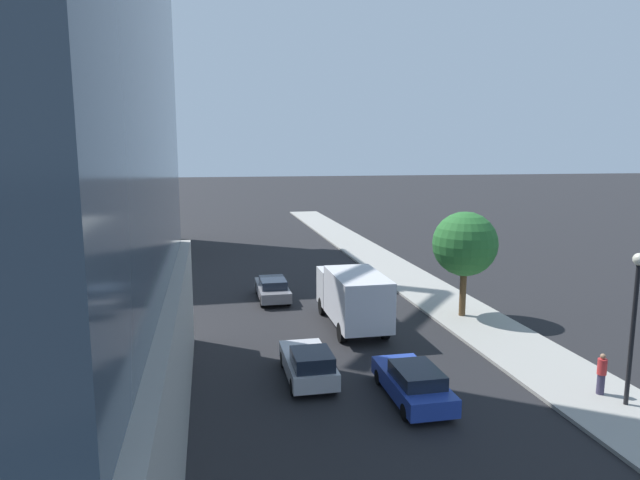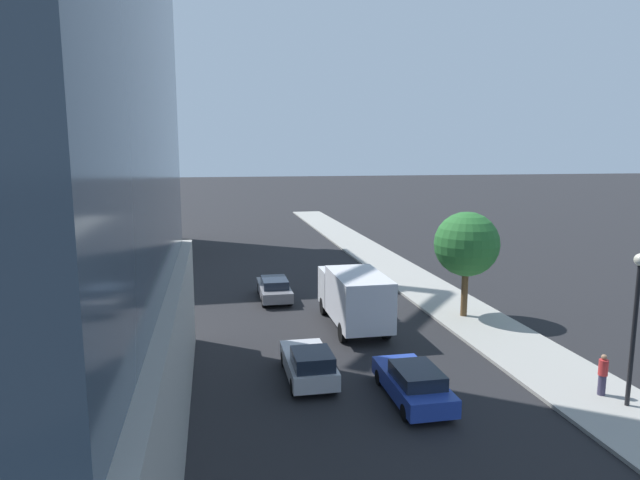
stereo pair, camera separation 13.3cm
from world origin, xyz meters
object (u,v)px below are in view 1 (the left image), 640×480
Objects in this scene: street_lamp at (635,306)px; car_silver at (308,364)px; street_tree at (465,244)px; pedestrian_red_shirt at (602,374)px; car_blue at (413,383)px; car_gray at (272,288)px; box_truck at (353,295)px; construction_building at (66,82)px.

street_lamp is 1.32× the size of car_silver.
street_tree reaches higher than car_silver.
pedestrian_red_shirt is at bearing -19.26° from car_silver.
car_gray is at bearing 103.12° from car_blue.
pedestrian_red_shirt is at bearing -54.78° from box_truck.
car_silver is at bearing 156.89° from street_lamp.
box_truck is (0.00, 8.72, 1.04)m from car_blue.
street_lamp is at bearing -57.79° from car_gray.
car_silver is at bearing 144.71° from car_blue.
construction_building is 6.75× the size of street_lamp.
pedestrian_red_shirt is at bearing -53.84° from construction_building.
street_tree is 1.38× the size of car_silver.
street_tree is 3.67× the size of pedestrian_red_shirt.
street_lamp is 8.23m from car_blue.
car_blue is 2.83× the size of pedestrian_red_shirt.
car_blue is (3.50, -15.03, -0.02)m from car_gray.
car_silver is at bearing -119.28° from box_truck.
construction_building is 5.52× the size of box_truck.
box_truck is (-6.40, -0.41, -2.43)m from street_tree.
street_lamp is 13.25m from box_truck.
pedestrian_red_shirt is (10.50, -3.67, 0.21)m from car_silver.
car_blue is at bearing -61.04° from construction_building.
street_lamp reaches higher than car_silver.
car_silver is at bearing -90.00° from car_gray.
car_gray is (15.60, -19.50, -14.37)m from construction_building.
street_tree is 6.86m from box_truck.
car_blue is at bearing 163.72° from street_lamp.
street_tree is 11.68m from car_blue.
street_tree is at bearing 94.61° from street_lamp.
street_lamp is 20.51m from car_gray.
pedestrian_red_shirt is at bearing -57.09° from car_gray.
street_tree reaches higher than car_blue.
construction_building is 28.81m from car_gray.
car_gray is at bearing 122.91° from pedestrian_red_shirt.
car_blue is at bearing -76.88° from car_gray.
car_gray is at bearing 122.21° from street_lamp.
construction_building reaches higher than car_blue.
street_tree is 10.83m from pedestrian_red_shirt.
street_lamp is 3.03m from pedestrian_red_shirt.
street_lamp is 1.24× the size of car_blue.
street_lamp is at bearing -85.39° from street_tree.
car_silver is at bearing -64.04° from construction_building.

